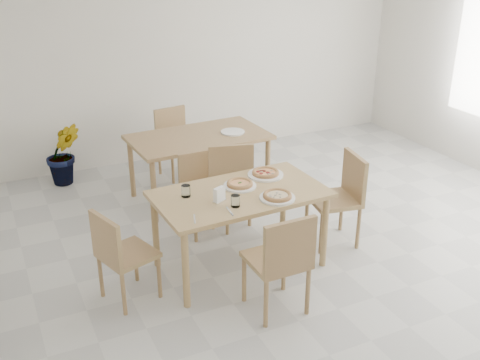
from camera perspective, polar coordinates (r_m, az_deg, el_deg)
name	(u,v)px	position (r m, az deg, el deg)	size (l,w,h in m)	color
main_table	(240,201)	(4.97, 0.00, -2.11)	(1.53, 0.91, 0.75)	#A78855
chair_south	(282,258)	(4.43, 4.26, -7.88)	(0.45, 0.45, 0.90)	#A18650
chair_north	(201,186)	(5.74, -3.94, -0.64)	(0.41, 0.41, 0.82)	#A18650
chair_west	(119,251)	(4.68, -12.18, -7.10)	(0.51, 0.51, 0.82)	#A18650
chair_east	(342,193)	(5.55, 10.33, -1.27)	(0.52, 0.52, 0.91)	#A18650
plate_margherita	(240,186)	(5.04, -0.02, -0.60)	(0.30, 0.30, 0.02)	white
plate_mushroom	(277,198)	(4.82, 3.81, -1.81)	(0.31, 0.31, 0.02)	white
plate_pepperoni	(265,175)	(5.28, 2.61, 0.54)	(0.34, 0.34, 0.02)	white
pizza_margherita	(240,184)	(5.03, -0.02, -0.36)	(0.25, 0.25, 0.03)	tan
pizza_mushroom	(277,195)	(4.82, 3.82, -1.56)	(0.31, 0.31, 0.03)	tan
pizza_pepperoni	(266,172)	(5.27, 2.61, 0.77)	(0.32, 0.32, 0.03)	tan
tumbler_a	(235,201)	(4.66, -0.48, -2.14)	(0.08, 0.08, 0.10)	white
tumbler_b	(186,191)	(4.86, -5.52, -1.12)	(0.08, 0.08, 0.10)	white
napkin_holder	(219,195)	(4.74, -2.11, -1.54)	(0.13, 0.10, 0.13)	silver
fork_a	(195,219)	(4.49, -4.63, -3.98)	(0.01, 0.16, 0.01)	silver
fork_b	(230,211)	(4.59, -1.04, -3.22)	(0.01, 0.18, 0.01)	silver
second_table	(199,142)	(6.39, -4.21, 3.85)	(1.57, 0.95, 0.75)	#A18650
chair_back_s	(229,176)	(5.80, -1.09, 0.36)	(0.56, 0.56, 0.92)	#A18650
chair_back_n	(175,137)	(7.12, -6.64, 4.35)	(0.48, 0.48, 0.85)	#A18650
plate_empty	(233,132)	(6.44, -0.75, 4.90)	(0.27, 0.27, 0.02)	white
potted_plant	(64,154)	(7.15, -17.47, 2.58)	(0.43, 0.34, 0.78)	#29591A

